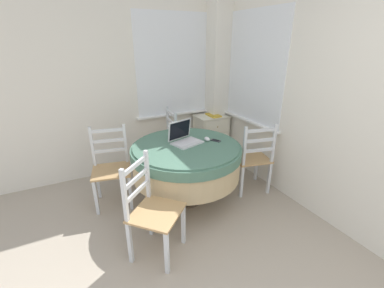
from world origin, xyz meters
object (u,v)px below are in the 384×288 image
at_px(laptop, 185,138).
at_px(dining_chair_near_back_window, 164,142).
at_px(dining_chair_camera_near, 152,211).
at_px(book_on_cabinet, 213,115).
at_px(dining_chair_near_right_window, 253,159).
at_px(round_dining_table, 186,158).
at_px(dining_chair_left_flank, 111,168).
at_px(corner_cabinet, 211,137).
at_px(computer_mouse, 207,139).
at_px(cell_phone, 216,140).

bearing_deg(laptop, dining_chair_near_back_window, 87.81).
distance_m(dining_chair_camera_near, book_on_cabinet, 2.17).
relative_size(dining_chair_near_right_window, book_on_cabinet, 3.61).
relative_size(round_dining_table, book_on_cabinet, 4.89).
bearing_deg(laptop, round_dining_table, -102.43).
relative_size(dining_chair_left_flank, book_on_cabinet, 3.61).
bearing_deg(corner_cabinet, round_dining_table, -133.64).
distance_m(dining_chair_near_back_window, dining_chair_left_flank, 0.96).
distance_m(laptop, dining_chair_camera_near, 0.99).
height_order(dining_chair_left_flank, book_on_cabinet, dining_chair_left_flank).
height_order(dining_chair_left_flank, corner_cabinet, dining_chair_left_flank).
relative_size(round_dining_table, computer_mouse, 14.08).
distance_m(round_dining_table, dining_chair_near_right_window, 0.87).
height_order(round_dining_table, dining_chair_near_right_window, dining_chair_near_right_window).
relative_size(dining_chair_near_back_window, corner_cabinet, 1.28).
distance_m(round_dining_table, dining_chair_left_flank, 0.88).
bearing_deg(dining_chair_camera_near, book_on_cabinet, 44.36).
xyz_separation_m(round_dining_table, dining_chair_left_flank, (-0.79, 0.38, -0.12)).
distance_m(round_dining_table, dining_chair_camera_near, 0.87).
bearing_deg(dining_chair_camera_near, laptop, 46.44).
xyz_separation_m(round_dining_table, computer_mouse, (0.28, 0.01, 0.19)).
bearing_deg(book_on_cabinet, dining_chair_near_right_window, -93.48).
distance_m(dining_chair_left_flank, book_on_cabinet, 1.80).
relative_size(laptop, computer_mouse, 4.35).
bearing_deg(computer_mouse, dining_chair_near_back_window, 104.95).
distance_m(computer_mouse, book_on_cabinet, 1.10).
bearing_deg(laptop, dining_chair_left_flank, 159.22).
bearing_deg(dining_chair_near_back_window, laptop, -92.19).
relative_size(laptop, dining_chair_near_right_window, 0.42).
bearing_deg(round_dining_table, dining_chair_left_flank, 154.08).
bearing_deg(dining_chair_near_right_window, cell_phone, 166.24).
xyz_separation_m(cell_phone, book_on_cabinet, (0.55, 0.95, -0.00)).
xyz_separation_m(cell_phone, dining_chair_near_back_window, (-0.32, 0.90, -0.29)).
bearing_deg(round_dining_table, cell_phone, -6.59).
bearing_deg(book_on_cabinet, round_dining_table, -135.21).
bearing_deg(corner_cabinet, dining_chair_left_flank, -161.63).
xyz_separation_m(laptop, book_on_cabinet, (0.89, 0.83, -0.05)).
bearing_deg(book_on_cabinet, corner_cabinet, 109.70).
xyz_separation_m(computer_mouse, dining_chair_near_back_window, (-0.23, 0.85, -0.31)).
xyz_separation_m(computer_mouse, dining_chair_near_right_window, (0.57, -0.17, -0.31)).
relative_size(laptop, book_on_cabinet, 1.51).
relative_size(laptop, dining_chair_near_back_window, 0.42).
bearing_deg(book_on_cabinet, computer_mouse, -125.34).
distance_m(dining_chair_near_right_window, dining_chair_camera_near, 1.53).
xyz_separation_m(computer_mouse, cell_phone, (0.09, -0.05, -0.02)).
height_order(computer_mouse, dining_chair_near_right_window, dining_chair_near_right_window).
bearing_deg(dining_chair_left_flank, dining_chair_camera_near, -80.57).
xyz_separation_m(cell_phone, dining_chair_camera_near, (-0.99, -0.56, -0.29)).
bearing_deg(dining_chair_near_back_window, computer_mouse, -75.05).
distance_m(dining_chair_near_back_window, book_on_cabinet, 0.91).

